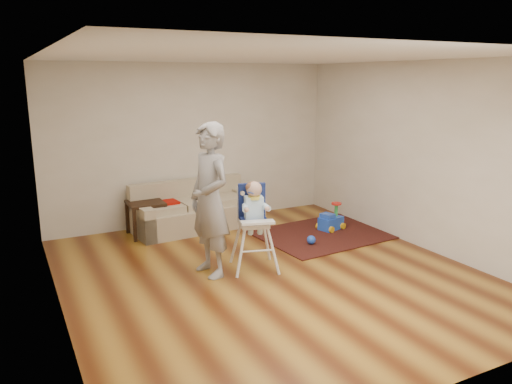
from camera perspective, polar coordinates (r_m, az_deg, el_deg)
name	(u,v)px	position (r m, az deg, el deg)	size (l,w,h in m)	color
ground	(270,274)	(6.49, 1.64, -9.36)	(5.50, 5.50, 0.00)	#4C210B
room_envelope	(252,124)	(6.49, -0.51, 7.77)	(5.04, 5.52, 2.72)	beige
sofa	(195,206)	(8.30, -6.98, -1.57)	(2.08, 0.98, 0.78)	tan
side_table	(146,218)	(8.12, -12.44, -2.97)	(0.55, 0.55, 0.55)	black
area_rug	(325,234)	(8.13, 7.91, -4.72)	(2.10, 1.57, 0.02)	black
ride_on_toy	(331,216)	(8.29, 8.57, -2.78)	(0.39, 0.28, 0.43)	blue
toy_ball	(311,240)	(7.56, 6.33, -5.46)	(0.13, 0.13, 0.13)	blue
high_chair	(254,227)	(6.48, -0.23, -4.02)	(0.68, 0.68, 1.18)	silver
adult	(210,200)	(6.23, -5.30, -0.96)	(0.71, 0.46, 1.94)	gray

